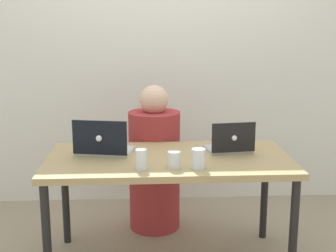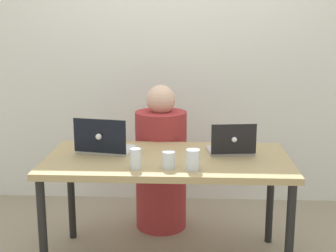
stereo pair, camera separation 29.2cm
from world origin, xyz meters
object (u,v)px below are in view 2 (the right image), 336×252
(person_at_center, at_px, (161,165))
(water_glass_center, at_px, (169,161))
(laptop_back_left, at_px, (105,145))
(water_glass_left, at_px, (136,160))
(water_glass_right, at_px, (193,161))
(laptop_back_right, at_px, (231,147))

(person_at_center, relative_size, water_glass_center, 11.14)
(laptop_back_left, xyz_separation_m, water_glass_left, (0.24, -0.33, 0.00))
(person_at_center, xyz_separation_m, laptop_back_left, (-0.33, -0.46, 0.28))
(water_glass_right, bearing_deg, water_glass_left, 179.53)
(laptop_back_right, distance_m, water_glass_left, 0.66)
(laptop_back_right, relative_size, water_glass_left, 2.60)
(person_at_center, bearing_deg, laptop_back_right, 149.53)
(laptop_back_right, relative_size, laptop_back_left, 0.80)
(person_at_center, bearing_deg, water_glass_right, 119.67)
(laptop_back_right, distance_m, laptop_back_left, 0.81)
(water_glass_right, bearing_deg, laptop_back_right, 54.47)
(laptop_back_right, relative_size, water_glass_right, 2.61)
(laptop_back_right, xyz_separation_m, water_glass_left, (-0.57, -0.34, 0.01))
(water_glass_right, distance_m, water_glass_center, 0.14)
(laptop_back_left, xyz_separation_m, water_glass_center, (0.43, -0.32, -0.01))
(laptop_back_right, distance_m, water_glass_right, 0.42)
(laptop_back_right, xyz_separation_m, water_glass_right, (-0.24, -0.34, 0.01))
(water_glass_left, bearing_deg, laptop_back_right, 30.75)
(laptop_back_right, relative_size, water_glass_center, 3.13)
(water_glass_right, bearing_deg, laptop_back_left, 149.15)
(laptop_back_right, xyz_separation_m, laptop_back_left, (-0.81, -0.00, 0.00))
(water_glass_right, bearing_deg, person_at_center, 106.13)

